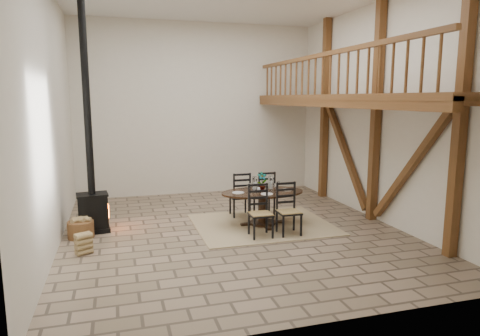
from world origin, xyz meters
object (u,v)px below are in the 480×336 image
object	(u,v)px
dining_table	(263,206)
log_basket	(81,229)
wood_stove	(91,180)
log_stack	(84,244)

from	to	relation	value
dining_table	log_basket	bearing A→B (deg)	178.32
wood_stove	log_basket	distance (m)	1.03
dining_table	wood_stove	world-z (taller)	wood_stove
dining_table	log_stack	distance (m)	3.85
log_stack	dining_table	bearing A→B (deg)	12.34
log_stack	wood_stove	bearing A→B (deg)	85.12
wood_stove	log_basket	size ratio (longest dim) A/B	9.57
dining_table	log_basket	size ratio (longest dim) A/B	4.02
dining_table	log_stack	world-z (taller)	dining_table
log_basket	log_stack	bearing A→B (deg)	-83.21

